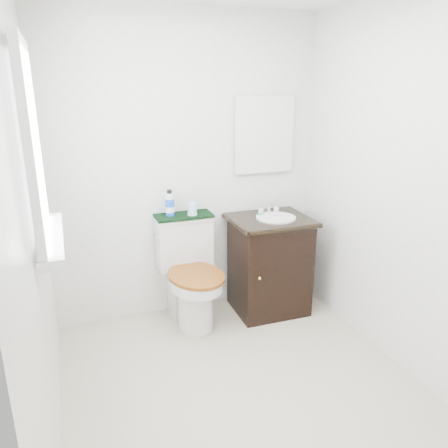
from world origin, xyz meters
TOP-DOWN VIEW (x-y plane):
  - floor at (0.00, 0.00)m, footprint 2.40×2.40m
  - wall_back at (0.00, 1.20)m, footprint 2.40×0.00m
  - wall_front at (0.00, -1.20)m, footprint 2.40×0.00m
  - wall_left at (-1.10, 0.00)m, footprint 0.00×2.40m
  - wall_right at (1.10, 0.00)m, footprint 0.00×2.40m
  - window at (-1.07, 0.25)m, footprint 0.02×0.70m
  - mirror at (0.65, 1.18)m, footprint 0.50×0.02m
  - toilet at (-0.07, 0.97)m, footprint 0.46×0.66m
  - vanity at (0.60, 0.90)m, footprint 0.63×0.54m
  - trash_bin at (-0.05, 1.10)m, footprint 0.20×0.17m
  - towel at (-0.07, 1.09)m, footprint 0.45×0.22m
  - mouthwash_bottle at (-0.18, 1.11)m, footprint 0.07×0.07m
  - cup at (-0.01, 1.06)m, footprint 0.08×0.08m
  - soap_bar at (0.54, 0.99)m, footprint 0.07×0.05m

SIDE VIEW (x-z plane):
  - floor at x=0.00m, z-range 0.00..0.00m
  - trash_bin at x=-0.05m, z-range 0.00..0.26m
  - toilet at x=-0.07m, z-range -0.05..0.79m
  - vanity at x=0.60m, z-range -0.03..0.89m
  - soap_bar at x=0.54m, z-range 0.82..0.84m
  - towel at x=-0.07m, z-range 0.85..0.87m
  - cup at x=-0.01m, z-range 0.87..0.96m
  - mouthwash_bottle at x=-0.18m, z-range 0.86..1.06m
  - wall_back at x=0.00m, z-range 0.00..2.40m
  - wall_front at x=0.00m, z-range 0.00..2.40m
  - wall_left at x=-1.10m, z-range 0.00..2.40m
  - wall_right at x=1.10m, z-range 0.00..2.40m
  - mirror at x=0.65m, z-range 1.15..1.75m
  - window at x=-1.07m, z-range 1.10..2.00m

